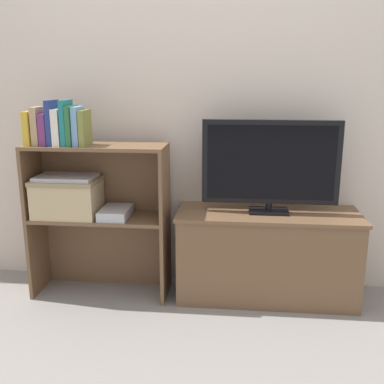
# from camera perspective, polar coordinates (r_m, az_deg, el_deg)

# --- Properties ---
(ground_plane) EXTENTS (16.00, 16.00, 0.00)m
(ground_plane) POSITION_cam_1_polar(r_m,az_deg,el_deg) (2.62, -0.33, -14.46)
(ground_plane) COLOR gray
(wall_back) EXTENTS (10.00, 0.05, 2.40)m
(wall_back) POSITION_cam_1_polar(r_m,az_deg,el_deg) (2.71, 0.58, 13.00)
(wall_back) COLOR beige
(wall_back) RESTS_ON ground_plane
(tv_stand) EXTENTS (1.04, 0.39, 0.52)m
(tv_stand) POSITION_cam_1_polar(r_m,az_deg,el_deg) (2.67, 9.45, -7.88)
(tv_stand) COLOR brown
(tv_stand) RESTS_ON ground_plane
(tv) EXTENTS (0.76, 0.14, 0.52)m
(tv) POSITION_cam_1_polar(r_m,az_deg,el_deg) (2.52, 9.94, 3.50)
(tv) COLOR black
(tv) RESTS_ON tv_stand
(bookshelf_lower_tier) EXTENTS (0.80, 0.29, 0.48)m
(bookshelf_lower_tier) POSITION_cam_1_polar(r_m,az_deg,el_deg) (2.78, -11.16, -6.21)
(bookshelf_lower_tier) COLOR brown
(bookshelf_lower_tier) RESTS_ON ground_plane
(bookshelf_upper_tier) EXTENTS (0.80, 0.29, 0.42)m
(bookshelf_upper_tier) POSITION_cam_1_polar(r_m,az_deg,el_deg) (2.66, -11.63, 2.84)
(bookshelf_upper_tier) COLOR brown
(bookshelf_upper_tier) RESTS_ON bookshelf_lower_tier
(book_mustard) EXTENTS (0.03, 0.14, 0.19)m
(book_mustard) POSITION_cam_1_polar(r_m,az_deg,el_deg) (2.66, -19.81, 7.65)
(book_mustard) COLOR gold
(book_mustard) RESTS_ON bookshelf_upper_tier
(book_tan) EXTENTS (0.04, 0.12, 0.21)m
(book_tan) POSITION_cam_1_polar(r_m,az_deg,el_deg) (2.64, -18.97, 7.93)
(book_tan) COLOR tan
(book_tan) RESTS_ON bookshelf_upper_tier
(book_plum) EXTENTS (0.04, 0.14, 0.17)m
(book_plum) POSITION_cam_1_polar(r_m,az_deg,el_deg) (2.62, -18.01, 7.58)
(book_plum) COLOR #6B2D66
(book_plum) RESTS_ON bookshelf_upper_tier
(book_navy) EXTENTS (0.03, 0.15, 0.25)m
(book_navy) POSITION_cam_1_polar(r_m,az_deg,el_deg) (2.60, -17.27, 8.39)
(book_navy) COLOR navy
(book_navy) RESTS_ON bookshelf_upper_tier
(book_ivory) EXTENTS (0.04, 0.15, 0.20)m
(book_ivory) POSITION_cam_1_polar(r_m,az_deg,el_deg) (2.59, -16.45, 7.91)
(book_ivory) COLOR silver
(book_ivory) RESTS_ON bookshelf_upper_tier
(book_teal) EXTENTS (0.03, 0.15, 0.25)m
(book_teal) POSITION_cam_1_polar(r_m,az_deg,el_deg) (2.57, -15.63, 8.46)
(book_teal) COLOR #1E7075
(book_teal) RESTS_ON bookshelf_upper_tier
(book_forest) EXTENTS (0.03, 0.16, 0.22)m
(book_forest) POSITION_cam_1_polar(r_m,az_deg,el_deg) (2.57, -14.99, 8.14)
(book_forest) COLOR #286638
(book_forest) RESTS_ON bookshelf_upper_tier
(book_skyblue) EXTENTS (0.03, 0.13, 0.21)m
(book_skyblue) POSITION_cam_1_polar(r_m,az_deg,el_deg) (2.55, -14.25, 8.11)
(book_skyblue) COLOR #709ECC
(book_skyblue) RESTS_ON bookshelf_upper_tier
(book_olive) EXTENTS (0.03, 0.15, 0.19)m
(book_olive) POSITION_cam_1_polar(r_m,az_deg,el_deg) (2.54, -13.44, 7.92)
(book_olive) COLOR olive
(book_olive) RESTS_ON bookshelf_upper_tier
(storage_basket_left) EXTENTS (0.37, 0.26, 0.22)m
(storage_basket_left) POSITION_cam_1_polar(r_m,az_deg,el_deg) (2.68, -15.53, -0.45)
(storage_basket_left) COLOR tan
(storage_basket_left) RESTS_ON bookshelf_lower_tier
(laptop) EXTENTS (0.33, 0.21, 0.02)m
(laptop) POSITION_cam_1_polar(r_m,az_deg,el_deg) (2.66, -15.69, 1.84)
(laptop) COLOR #BCBCC1
(laptop) RESTS_ON storage_basket_left
(magazine_stack) EXTENTS (0.16, 0.24, 0.05)m
(magazine_stack) POSITION_cam_1_polar(r_m,az_deg,el_deg) (2.62, -9.67, -2.58)
(magazine_stack) COLOR #B2B2B7
(magazine_stack) RESTS_ON bookshelf_lower_tier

